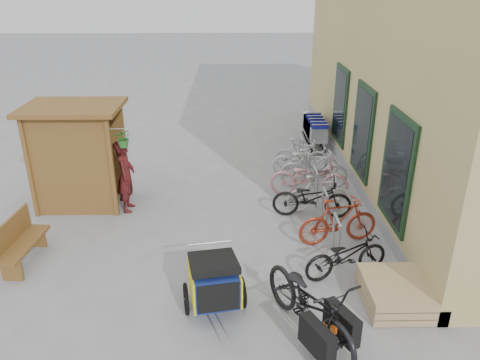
{
  "coord_description": "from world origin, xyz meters",
  "views": [
    {
      "loc": [
        0.33,
        -7.68,
        4.99
      ],
      "look_at": [
        0.5,
        1.5,
        1.0
      ],
      "focal_mm": 35.0,
      "sensor_mm": 36.0,
      "label": 1
    }
  ],
  "objects_px": {
    "shopping_carts": "(314,127)",
    "bike_6": "(305,160)",
    "bench": "(18,241)",
    "bike_0": "(346,255)",
    "cargo_bike": "(311,304)",
    "bike_2": "(312,198)",
    "pallet_stack": "(395,293)",
    "bike_7": "(301,154)",
    "bike_4": "(309,178)",
    "bike_5": "(314,169)",
    "bike_1": "(338,221)",
    "bike_3": "(319,194)",
    "kiosk": "(73,142)",
    "person_kiosk": "(126,176)",
    "child_trailer": "(214,280)"
  },
  "relations": [
    {
      "from": "bench",
      "to": "shopping_carts",
      "type": "distance_m",
      "value": 9.59
    },
    {
      "from": "child_trailer",
      "to": "bike_2",
      "type": "height_order",
      "value": "child_trailer"
    },
    {
      "from": "bike_0",
      "to": "bike_1",
      "type": "distance_m",
      "value": 1.15
    },
    {
      "from": "cargo_bike",
      "to": "bike_3",
      "type": "xyz_separation_m",
      "value": [
        0.84,
        4.07,
        -0.12
      ]
    },
    {
      "from": "shopping_carts",
      "to": "bike_6",
      "type": "distance_m",
      "value": 2.9
    },
    {
      "from": "pallet_stack",
      "to": "bike_0",
      "type": "distance_m",
      "value": 1.06
    },
    {
      "from": "kiosk",
      "to": "bike_0",
      "type": "relative_size",
      "value": 1.54
    },
    {
      "from": "bike_1",
      "to": "bike_7",
      "type": "xyz_separation_m",
      "value": [
        -0.19,
        3.97,
        -0.05
      ]
    },
    {
      "from": "cargo_bike",
      "to": "bike_0",
      "type": "height_order",
      "value": "cargo_bike"
    },
    {
      "from": "kiosk",
      "to": "shopping_carts",
      "type": "relative_size",
      "value": 1.18
    },
    {
      "from": "kiosk",
      "to": "pallet_stack",
      "type": "bearing_deg",
      "value": -31.66
    },
    {
      "from": "bike_0",
      "to": "bike_1",
      "type": "bearing_deg",
      "value": -22.63
    },
    {
      "from": "bike_5",
      "to": "person_kiosk",
      "type": "bearing_deg",
      "value": 112.8
    },
    {
      "from": "bench",
      "to": "bike_0",
      "type": "relative_size",
      "value": 0.9
    },
    {
      "from": "kiosk",
      "to": "bike_3",
      "type": "height_order",
      "value": "kiosk"
    },
    {
      "from": "bike_4",
      "to": "pallet_stack",
      "type": "bearing_deg",
      "value": -160.74
    },
    {
      "from": "kiosk",
      "to": "pallet_stack",
      "type": "relative_size",
      "value": 2.08
    },
    {
      "from": "bike_2",
      "to": "bike_5",
      "type": "bearing_deg",
      "value": -4.06
    },
    {
      "from": "child_trailer",
      "to": "bike_3",
      "type": "relative_size",
      "value": 1.14
    },
    {
      "from": "bike_6",
      "to": "bike_2",
      "type": "bearing_deg",
      "value": -178.57
    },
    {
      "from": "pallet_stack",
      "to": "bike_6",
      "type": "distance_m",
      "value": 5.46
    },
    {
      "from": "bike_1",
      "to": "bike_4",
      "type": "bearing_deg",
      "value": -4.92
    },
    {
      "from": "shopping_carts",
      "to": "bike_0",
      "type": "xyz_separation_m",
      "value": [
        -0.63,
        -7.4,
        -0.13
      ]
    },
    {
      "from": "bike_0",
      "to": "bike_1",
      "type": "relative_size",
      "value": 0.98
    },
    {
      "from": "cargo_bike",
      "to": "bike_2",
      "type": "height_order",
      "value": "cargo_bike"
    },
    {
      "from": "person_kiosk",
      "to": "bike_1",
      "type": "distance_m",
      "value": 4.82
    },
    {
      "from": "bike_1",
      "to": "bike_6",
      "type": "height_order",
      "value": "bike_1"
    },
    {
      "from": "child_trailer",
      "to": "bike_5",
      "type": "xyz_separation_m",
      "value": [
        2.37,
        4.74,
        -0.03
      ]
    },
    {
      "from": "kiosk",
      "to": "person_kiosk",
      "type": "height_order",
      "value": "kiosk"
    },
    {
      "from": "bike_4",
      "to": "bike_5",
      "type": "distance_m",
      "value": 0.55
    },
    {
      "from": "bike_5",
      "to": "bike_6",
      "type": "bearing_deg",
      "value": 15.97
    },
    {
      "from": "bike_0",
      "to": "bike_6",
      "type": "xyz_separation_m",
      "value": [
        -0.06,
        4.59,
        0.04
      ]
    },
    {
      "from": "pallet_stack",
      "to": "bike_7",
      "type": "bearing_deg",
      "value": 97.06
    },
    {
      "from": "bike_3",
      "to": "bike_7",
      "type": "height_order",
      "value": "bike_7"
    },
    {
      "from": "shopping_carts",
      "to": "bike_2",
      "type": "distance_m",
      "value": 5.19
    },
    {
      "from": "child_trailer",
      "to": "person_kiosk",
      "type": "distance_m",
      "value": 4.18
    },
    {
      "from": "pallet_stack",
      "to": "bike_1",
      "type": "xyz_separation_m",
      "value": [
        -0.54,
        1.96,
        0.29
      ]
    },
    {
      "from": "bench",
      "to": "bike_2",
      "type": "xyz_separation_m",
      "value": [
        5.79,
        1.77,
        0.0
      ]
    },
    {
      "from": "pallet_stack",
      "to": "bike_6",
      "type": "relative_size",
      "value": 0.67
    },
    {
      "from": "bike_0",
      "to": "bench",
      "type": "bearing_deg",
      "value": 67.06
    },
    {
      "from": "cargo_bike",
      "to": "bike_7",
      "type": "distance_m",
      "value": 6.69
    },
    {
      "from": "kiosk",
      "to": "cargo_bike",
      "type": "relative_size",
      "value": 1.07
    },
    {
      "from": "bike_0",
      "to": "bike_4",
      "type": "height_order",
      "value": "bike_4"
    },
    {
      "from": "bike_1",
      "to": "bike_5",
      "type": "distance_m",
      "value": 2.72
    },
    {
      "from": "bike_3",
      "to": "pallet_stack",
      "type": "bearing_deg",
      "value": -172.87
    },
    {
      "from": "bike_7",
      "to": "cargo_bike",
      "type": "bearing_deg",
      "value": -174.02
    },
    {
      "from": "cargo_bike",
      "to": "bike_3",
      "type": "height_order",
      "value": "cargo_bike"
    },
    {
      "from": "pallet_stack",
      "to": "bike_4",
      "type": "relative_size",
      "value": 0.63
    },
    {
      "from": "cargo_bike",
      "to": "bike_1",
      "type": "bearing_deg",
      "value": 43.88
    },
    {
      "from": "person_kiosk",
      "to": "shopping_carts",
      "type": "bearing_deg",
      "value": -49.17
    }
  ]
}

